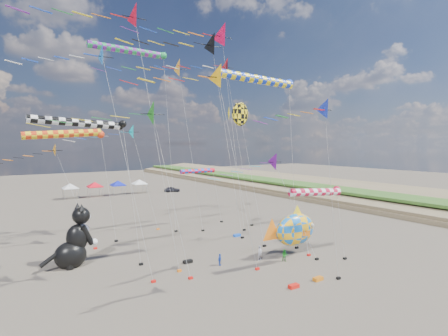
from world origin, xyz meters
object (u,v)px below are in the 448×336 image
(child_blue, at_px, (220,260))
(child_green, at_px, (285,255))
(cat_inflatable, at_px, (74,235))
(parked_car, at_px, (172,189))
(person_adult, at_px, (260,253))
(fish_inflatable, at_px, (295,229))

(child_blue, bearing_deg, child_green, -59.08)
(cat_inflatable, xyz_separation_m, parked_car, (29.53, 41.58, -2.33))
(person_adult, bearing_deg, fish_inflatable, -16.21)
(child_blue, relative_size, parked_car, 0.30)
(cat_inflatable, xyz_separation_m, child_blue, (11.62, -7.46, -2.40))
(person_adult, bearing_deg, cat_inflatable, 145.33)
(child_blue, xyz_separation_m, parked_car, (17.91, 49.04, 0.08))
(person_adult, xyz_separation_m, child_green, (1.83, -1.60, -0.13))
(fish_inflatable, distance_m, person_adult, 4.57)
(person_adult, relative_size, child_green, 1.22)
(child_green, bearing_deg, person_adult, 172.13)
(cat_inflatable, distance_m, fish_inflatable, 21.83)
(cat_inflatable, height_order, fish_inflatable, cat_inflatable)
(parked_car, bearing_deg, child_green, -174.01)
(person_adult, relative_size, parked_car, 0.39)
(cat_inflatable, xyz_separation_m, fish_inflatable, (19.80, -9.19, -0.26))
(person_adult, distance_m, child_blue, 4.24)
(cat_inflatable, bearing_deg, child_green, -40.65)
(cat_inflatable, distance_m, child_blue, 14.02)
(person_adult, relative_size, child_blue, 1.31)
(cat_inflatable, xyz_separation_m, person_adult, (15.73, -8.48, -2.22))
(child_green, xyz_separation_m, parked_car, (11.96, 51.66, 0.03))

